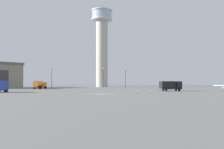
{
  "coord_description": "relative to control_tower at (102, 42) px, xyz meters",
  "views": [
    {
      "loc": [
        2.63,
        -48.06,
        2.44
      ],
      "look_at": [
        2.02,
        19.23,
        4.64
      ],
      "focal_mm": 37.77,
      "sensor_mm": 36.0,
      "label": 1
    }
  ],
  "objects": [
    {
      "name": "light_post_east",
      "position": [
        -18.04,
        -32.43,
        -18.98
      ],
      "size": [
        0.44,
        0.44,
        8.43
      ],
      "color": "#38383D",
      "rests_on": "ground_plane"
    },
    {
      "name": "traffic_cone_near_left",
      "position": [
        14.76,
        -71.7,
        -23.67
      ],
      "size": [
        0.36,
        0.36,
        0.69
      ],
      "color": "black",
      "rests_on": "ground_plane"
    },
    {
      "name": "traffic_cone_near_right",
      "position": [
        11.77,
        -69.34,
        -23.65
      ],
      "size": [
        0.36,
        0.36,
        0.74
      ],
      "color": "black",
      "rests_on": "ground_plane"
    },
    {
      "name": "truck_fuel_tanker_orange",
      "position": [
        -20.59,
        -39.35,
        -22.36
      ],
      "size": [
        3.74,
        6.96,
        3.01
      ],
      "rotation": [
        0.0,
        0.0,
        1.44
      ],
      "color": "#38383D",
      "rests_on": "ground_plane"
    },
    {
      "name": "light_post_north",
      "position": [
        10.9,
        -32.49,
        -19.28
      ],
      "size": [
        0.44,
        0.44,
        7.85
      ],
      "color": "#38383D",
      "rests_on": "ground_plane"
    },
    {
      "name": "ground_plane",
      "position": [
        3.86,
        -76.54,
        -24.01
      ],
      "size": [
        400.0,
        400.0,
        0.0
      ],
      "primitive_type": "plane",
      "color": "slate"
    },
    {
      "name": "control_tower",
      "position": [
        0.0,
        0.0,
        0.0
      ],
      "size": [
        11.23,
        11.23,
        44.87
      ],
      "color": "#B2AD9E",
      "rests_on": "ground_plane"
    },
    {
      "name": "light_post_west",
      "position": [
        2.19,
        -31.54,
        -19.12
      ],
      "size": [
        0.44,
        0.44,
        8.15
      ],
      "color": "#38383D",
      "rests_on": "ground_plane"
    },
    {
      "name": "truck_box_black",
      "position": [
        21.96,
        -59.8,
        -22.44
      ],
      "size": [
        6.11,
        3.8,
        2.7
      ],
      "rotation": [
        0.0,
        0.0,
        0.19
      ],
      "color": "#38383D",
      "rests_on": "ground_plane"
    }
  ]
}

